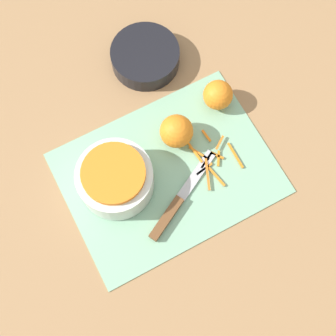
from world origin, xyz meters
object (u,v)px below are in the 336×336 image
Objects in this scene: orange_left at (176,131)px; orange_right at (218,95)px; bowl_dark at (145,57)px; knife at (173,209)px; bowl_speckled at (115,179)px.

orange_left is 1.09× the size of orange_right.
bowl_dark is 2.39× the size of orange_right.
bowl_dark is at bearing 118.60° from orange_right.
orange_right reaches higher than knife.
orange_right reaches higher than bowl_dark.
bowl_dark is 0.75× the size of knife.
bowl_speckled reaches higher than orange_right.
bowl_speckled is 1.00× the size of bowl_dark.
bowl_dark is 0.20m from orange_right.
bowl_speckled is 2.38× the size of orange_right.
knife is 0.28m from orange_right.
orange_left is at bearing 12.47° from bowl_speckled.
bowl_dark is 0.38m from knife.
bowl_speckled is 2.18× the size of orange_left.
bowl_dark is at bearing 51.59° from bowl_speckled.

